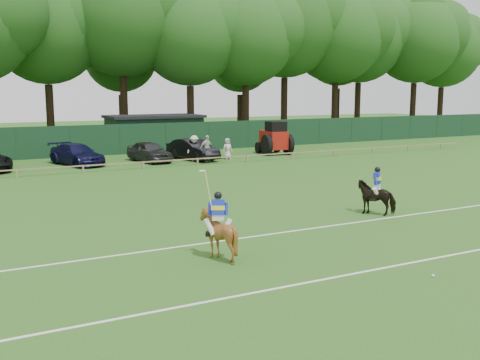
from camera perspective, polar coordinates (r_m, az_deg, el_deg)
ground at (r=21.81m, az=2.52°, el=-4.84°), size 160.00×160.00×0.00m
horse_dark at (r=24.76m, az=13.69°, el=-1.72°), size 1.67×1.80×1.43m
horse_chestnut at (r=17.69m, az=-2.23°, el=-5.53°), size 1.80×1.86×1.57m
sedan_navy at (r=41.37m, az=-16.24°, el=2.51°), size 3.57×5.55×1.50m
hatch_grey at (r=42.00m, az=-9.19°, el=2.87°), size 2.62×4.74×1.53m
estate_black at (r=42.79m, az=-4.81°, el=3.11°), size 2.81×5.08×1.59m
spectator_left at (r=42.09m, az=-4.67°, el=3.23°), size 1.33×0.90×1.91m
spectator_mid at (r=41.55m, az=-3.40°, el=3.21°), size 1.23×0.71×1.97m
spectator_right at (r=43.10m, az=-1.28°, el=3.19°), size 0.80×0.54×1.60m
rider_dark at (r=24.64m, az=13.78°, el=-0.18°), size 0.81×0.70×1.41m
rider_chestnut at (r=17.51m, az=-2.25°, el=-3.25°), size 0.88×0.80×2.05m
polo_ball at (r=17.09m, az=19.02°, el=-9.17°), size 0.09×0.09×0.09m
pitch_lines at (r=18.98m, az=7.89°, el=-7.04°), size 60.00×5.10×0.01m
pitch_rail at (r=38.12m, az=-11.25°, el=1.70°), size 62.10×0.10×0.50m
perimeter_fence at (r=46.69m, az=-14.45°, el=3.92°), size 92.08×0.08×2.50m
utility_shed at (r=51.21m, az=-8.69°, el=4.86°), size 8.40×4.40×3.04m
tree_row at (r=55.01m, az=-14.32°, el=3.37°), size 96.00×12.00×21.00m
tractor at (r=46.50m, az=3.51°, el=4.21°), size 2.50×3.45×2.72m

